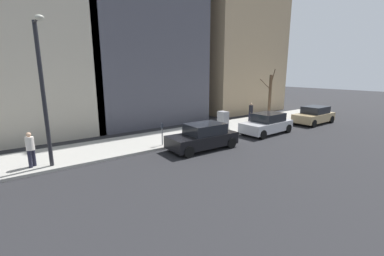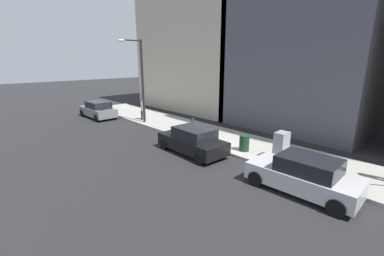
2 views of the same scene
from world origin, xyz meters
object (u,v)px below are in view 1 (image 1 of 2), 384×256
at_px(parking_meter, 162,132).
at_px(utility_box, 223,121).
at_px(parked_car_black, 203,137).
at_px(pedestrian_near_meter, 251,111).
at_px(trash_bin, 206,128).
at_px(office_block_center, 131,5).
at_px(streetlamp, 43,84).
at_px(pedestrian_midblock, 30,148).
at_px(bare_tree, 270,95).
at_px(parked_car_tan, 314,115).
at_px(parked_car_silver, 267,124).

bearing_deg(parking_meter, utility_box, -81.66).
distance_m(parked_car_black, utility_box, 4.73).
distance_m(utility_box, pedestrian_near_meter, 4.50).
relative_size(trash_bin, office_block_center, 0.04).
bearing_deg(streetlamp, pedestrian_midblock, 49.53).
bearing_deg(trash_bin, parked_car_black, 137.01).
height_order(utility_box, pedestrian_near_meter, pedestrian_near_meter).
bearing_deg(parking_meter, pedestrian_midblock, 86.00).
xyz_separation_m(trash_bin, pedestrian_midblock, (0.02, 10.52, 0.49)).
bearing_deg(office_block_center, parked_car_black, 174.86).
distance_m(utility_box, pedestrian_midblock, 12.54).
xyz_separation_m(streetlamp, bare_tree, (2.31, -19.04, -1.72)).
bearing_deg(streetlamp, parked_car_black, -101.04).
bearing_deg(bare_tree, parked_car_tan, -158.80).
relative_size(parked_car_silver, bare_tree, 0.93).
distance_m(parked_car_black, bare_tree, 11.99).
xyz_separation_m(utility_box, office_block_center, (9.29, 2.93, 9.49)).
height_order(parking_meter, pedestrian_midblock, pedestrian_midblock).
bearing_deg(parking_meter, trash_bin, -83.23).
xyz_separation_m(parked_car_black, pedestrian_midblock, (2.16, 8.53, 0.35)).
relative_size(parking_meter, pedestrian_near_meter, 0.81).
bearing_deg(office_block_center, parked_car_tan, -135.24).
relative_size(parked_car_black, trash_bin, 4.72).
relative_size(bare_tree, pedestrian_midblock, 2.77).
relative_size(parked_car_tan, trash_bin, 4.69).
distance_m(parking_meter, pedestrian_near_meter, 10.34).
height_order(parked_car_silver, parking_meter, parked_car_silver).
relative_size(utility_box, bare_tree, 0.31).
bearing_deg(parked_car_silver, streetlamp, 82.68).
relative_size(utility_box, pedestrian_midblock, 0.86).
bearing_deg(parked_car_silver, office_block_center, 22.06).
height_order(utility_box, office_block_center, office_block_center).
relative_size(bare_tree, trash_bin, 5.11).
height_order(parked_car_silver, office_block_center, office_block_center).
bearing_deg(pedestrian_midblock, parked_car_black, 120.91).
bearing_deg(trash_bin, pedestrian_near_meter, -77.16).
bearing_deg(parked_car_tan, utility_box, 73.66).
xyz_separation_m(parked_car_black, bare_tree, (3.82, -11.25, 1.56)).
xyz_separation_m(streetlamp, trash_bin, (0.62, -9.77, -3.42)).
height_order(parked_car_silver, utility_box, utility_box).
bearing_deg(pedestrian_near_meter, parked_car_black, 100.22).
height_order(parked_car_black, pedestrian_midblock, pedestrian_midblock).
relative_size(pedestrian_midblock, office_block_center, 0.08).
bearing_deg(utility_box, parked_car_black, 122.39).
bearing_deg(pedestrian_midblock, utility_box, 136.83).
distance_m(parked_car_tan, bare_tree, 4.29).
bearing_deg(parked_car_silver, utility_box, 41.93).
height_order(bare_tree, office_block_center, office_block_center).
bearing_deg(parked_car_tan, pedestrian_midblock, 83.78).
height_order(bare_tree, pedestrian_near_meter, bare_tree).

